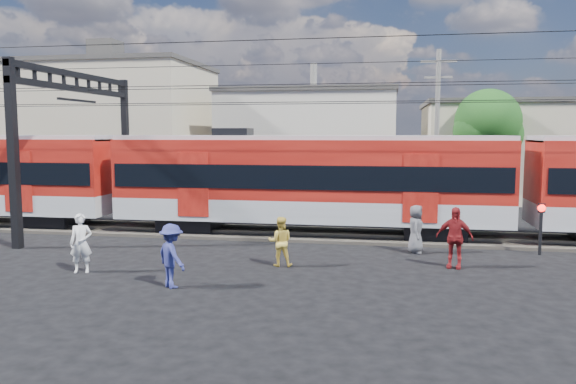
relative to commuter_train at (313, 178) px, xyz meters
name	(u,v)px	position (x,y,z in m)	size (l,w,h in m)	color
ground	(258,286)	(-0.50, -8.00, -2.40)	(120.00, 120.00, 0.00)	black
track_bed	(301,234)	(-0.50, 0.00, -2.34)	(70.00, 3.40, 0.12)	#2D2823
rail_near	(298,234)	(-0.50, -0.75, -2.22)	(70.00, 0.12, 0.12)	#59544C
rail_far	(304,228)	(-0.50, 0.75, -2.22)	(70.00, 0.12, 0.12)	#59544C
commuter_train	(313,178)	(0.00, 0.00, 0.00)	(50.30, 3.08, 4.17)	black
catenary	(106,113)	(-9.15, 0.00, 2.73)	(70.00, 9.30, 7.52)	black
building_west	(108,128)	(-17.50, 16.00, 2.25)	(14.28, 10.20, 9.30)	#B8AA8D
building_midwest	(313,141)	(-2.50, 19.00, 1.25)	(12.24, 12.24, 7.30)	beige
building_mideast	(551,150)	(13.50, 16.00, 0.75)	(16.32, 10.20, 6.30)	#B8AA8D
utility_pole_mid	(437,128)	(5.50, 7.00, 2.13)	(1.80, 0.24, 8.50)	slate
tree_near	(491,126)	(8.69, 10.09, 2.26)	(3.82, 3.64, 6.72)	#382619
pedestrian_a	(81,243)	(-6.20, -7.42, -1.49)	(0.67, 0.44, 1.83)	silver
pedestrian_b	(280,241)	(-0.33, -5.53, -1.60)	(0.78, 0.61, 1.61)	gold
pedestrian_c	(172,256)	(-2.82, -8.54, -1.51)	(1.15, 0.66, 1.79)	navy
pedestrian_d	(454,238)	(5.16, -4.83, -1.42)	(1.15, 0.48, 1.96)	maroon
pedestrian_e	(416,229)	(4.06, -2.76, -1.54)	(0.84, 0.55, 1.73)	#4C4C51
crossing_signal	(541,219)	(8.36, -2.34, -1.13)	(0.27, 0.27, 1.83)	black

